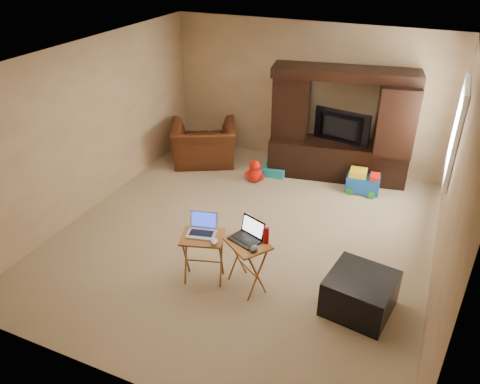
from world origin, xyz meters
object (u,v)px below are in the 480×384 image
at_px(mouse_left, 214,241).
at_px(ottoman, 360,293).
at_px(laptop_right, 245,232).
at_px(laptop_left, 201,226).
at_px(recliner, 204,144).
at_px(mouse_right, 254,249).
at_px(tray_table_right, 247,265).
at_px(plush_toy, 255,171).
at_px(child_rocker, 276,161).
at_px(tray_table_left, 204,258).
at_px(push_toy, 363,181).
at_px(entertainment_center, 340,125).
at_px(television, 339,128).
at_px(water_bottle, 266,235).

bearing_deg(mouse_left, ottoman, 10.73).
bearing_deg(laptop_right, laptop_left, -150.08).
bearing_deg(mouse_left, laptop_left, 155.56).
distance_m(recliner, mouse_right, 3.74).
xyz_separation_m(tray_table_right, laptop_left, (-0.57, -0.06, 0.44)).
xyz_separation_m(plush_toy, mouse_left, (0.59, -2.71, 0.47)).
distance_m(child_rocker, tray_table_left, 3.05).
xyz_separation_m(push_toy, laptop_left, (-1.40, -2.98, 0.57)).
bearing_deg(entertainment_center, mouse_right, -102.55).
relative_size(television, plush_toy, 2.36).
bearing_deg(ottoman, entertainment_center, 108.18).
bearing_deg(ottoman, mouse_right, -167.02).
bearing_deg(entertainment_center, laptop_left, -114.10).
bearing_deg(tray_table_left, ottoman, -9.03).
xyz_separation_m(plush_toy, ottoman, (2.26, -2.40, 0.02)).
bearing_deg(laptop_right, mouse_right, -18.33).
bearing_deg(water_bottle, tray_table_right, -158.20).
distance_m(television, tray_table_right, 3.34).
relative_size(entertainment_center, tray_table_left, 3.59).
relative_size(mouse_right, water_bottle, 0.66).
height_order(television, water_bottle, television).
xyz_separation_m(child_rocker, push_toy, (1.54, -0.04, -0.06)).
height_order(tray_table_left, water_bottle, water_bottle).
bearing_deg(laptop_right, child_rocker, 123.98).
bearing_deg(mouse_right, push_toy, 76.96).
xyz_separation_m(recliner, ottoman, (3.41, -2.73, -0.14)).
xyz_separation_m(plush_toy, laptop_left, (0.37, -2.61, 0.56)).
bearing_deg(tray_table_left, entertainment_center, 59.99).
distance_m(television, laptop_left, 3.45).
height_order(recliner, ottoman, recliner).
height_order(television, mouse_right, television).
distance_m(push_toy, tray_table_right, 3.04).
bearing_deg(water_bottle, laptop_right, -165.96).
height_order(recliner, laptop_right, laptop_right).
xyz_separation_m(entertainment_center, plush_toy, (-1.22, -0.77, -0.75)).
relative_size(tray_table_left, water_bottle, 3.20).
height_order(push_toy, laptop_left, laptop_left).
distance_m(child_rocker, mouse_right, 3.22).
bearing_deg(water_bottle, recliner, 129.23).
height_order(entertainment_center, water_bottle, entertainment_center).
bearing_deg(entertainment_center, ottoman, -81.89).
distance_m(ottoman, laptop_left, 1.97).
relative_size(tray_table_right, laptop_left, 1.94).
xyz_separation_m(entertainment_center, water_bottle, (-0.08, -3.24, -0.19)).
relative_size(laptop_left, mouse_left, 2.58).
distance_m(child_rocker, laptop_left, 3.06).
distance_m(television, plush_toy, 1.58).
xyz_separation_m(recliner, mouse_right, (2.22, -3.00, 0.31)).
bearing_deg(entertainment_center, plush_toy, -157.68).
bearing_deg(recliner, ottoman, 114.26).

